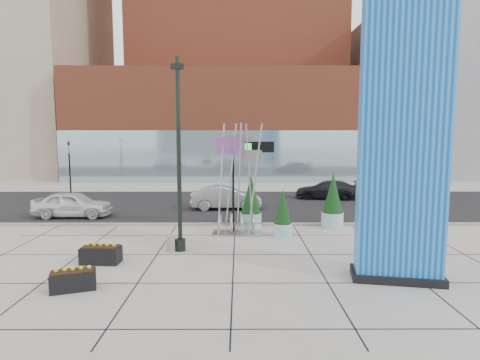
{
  "coord_description": "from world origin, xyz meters",
  "views": [
    {
      "loc": [
        1.19,
        -16.16,
        4.68
      ],
      "look_at": [
        1.25,
        2.0,
        2.58
      ],
      "focal_mm": 30.0,
      "sensor_mm": 36.0,
      "label": 1
    }
  ],
  "objects_px": {
    "lamp_post": "(179,174)",
    "public_art_sculpture": "(237,205)",
    "overhead_street_sign": "(249,155)",
    "car_white_west": "(73,205)",
    "blue_pylon": "(403,139)",
    "concrete_bollard": "(171,244)",
    "car_silver_mid": "(226,198)"
  },
  "relations": [
    {
      "from": "car_white_west",
      "to": "car_silver_mid",
      "type": "relative_size",
      "value": 0.98
    },
    {
      "from": "car_white_west",
      "to": "overhead_street_sign",
      "type": "bearing_deg",
      "value": -108.22
    },
    {
      "from": "blue_pylon",
      "to": "overhead_street_sign",
      "type": "height_order",
      "value": "blue_pylon"
    },
    {
      "from": "car_white_west",
      "to": "car_silver_mid",
      "type": "distance_m",
      "value": 8.87
    },
    {
      "from": "lamp_post",
      "to": "car_white_west",
      "type": "bearing_deg",
      "value": 137.02
    },
    {
      "from": "public_art_sculpture",
      "to": "concrete_bollard",
      "type": "height_order",
      "value": "public_art_sculpture"
    },
    {
      "from": "overhead_street_sign",
      "to": "concrete_bollard",
      "type": "bearing_deg",
      "value": -131.63
    },
    {
      "from": "blue_pylon",
      "to": "overhead_street_sign",
      "type": "bearing_deg",
      "value": 136.04
    },
    {
      "from": "concrete_bollard",
      "to": "overhead_street_sign",
      "type": "relative_size",
      "value": 0.15
    },
    {
      "from": "overhead_street_sign",
      "to": "public_art_sculpture",
      "type": "bearing_deg",
      "value": -132.8
    },
    {
      "from": "concrete_bollard",
      "to": "car_silver_mid",
      "type": "height_order",
      "value": "car_silver_mid"
    },
    {
      "from": "blue_pylon",
      "to": "lamp_post",
      "type": "distance_m",
      "value": 8.23
    },
    {
      "from": "lamp_post",
      "to": "overhead_street_sign",
      "type": "height_order",
      "value": "lamp_post"
    },
    {
      "from": "concrete_bollard",
      "to": "car_white_west",
      "type": "distance_m",
      "value": 9.4
    },
    {
      "from": "public_art_sculpture",
      "to": "car_white_west",
      "type": "height_order",
      "value": "public_art_sculpture"
    },
    {
      "from": "lamp_post",
      "to": "blue_pylon",
      "type": "bearing_deg",
      "value": -23.52
    },
    {
      "from": "overhead_street_sign",
      "to": "car_silver_mid",
      "type": "bearing_deg",
      "value": 104.22
    },
    {
      "from": "concrete_bollard",
      "to": "car_silver_mid",
      "type": "bearing_deg",
      "value": 78.18
    },
    {
      "from": "blue_pylon",
      "to": "car_silver_mid",
      "type": "height_order",
      "value": "blue_pylon"
    },
    {
      "from": "overhead_street_sign",
      "to": "car_white_west",
      "type": "distance_m",
      "value": 10.76
    },
    {
      "from": "blue_pylon",
      "to": "car_white_west",
      "type": "bearing_deg",
      "value": 156.64
    },
    {
      "from": "blue_pylon",
      "to": "car_silver_mid",
      "type": "distance_m",
      "value": 14.06
    },
    {
      "from": "lamp_post",
      "to": "overhead_street_sign",
      "type": "relative_size",
      "value": 1.77
    },
    {
      "from": "blue_pylon",
      "to": "public_art_sculpture",
      "type": "xyz_separation_m",
      "value": [
        -5.15,
        5.97,
        -3.15
      ]
    },
    {
      "from": "blue_pylon",
      "to": "overhead_street_sign",
      "type": "relative_size",
      "value": 2.17
    },
    {
      "from": "overhead_street_sign",
      "to": "car_white_west",
      "type": "height_order",
      "value": "overhead_street_sign"
    },
    {
      "from": "public_art_sculpture",
      "to": "concrete_bollard",
      "type": "distance_m",
      "value": 4.03
    },
    {
      "from": "lamp_post",
      "to": "public_art_sculpture",
      "type": "relative_size",
      "value": 1.47
    },
    {
      "from": "blue_pylon",
      "to": "public_art_sculpture",
      "type": "relative_size",
      "value": 1.8
    },
    {
      "from": "blue_pylon",
      "to": "car_silver_mid",
      "type": "relative_size",
      "value": 2.14
    },
    {
      "from": "public_art_sculpture",
      "to": "car_silver_mid",
      "type": "relative_size",
      "value": 1.19
    },
    {
      "from": "public_art_sculpture",
      "to": "concrete_bollard",
      "type": "bearing_deg",
      "value": -129.6
    }
  ]
}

